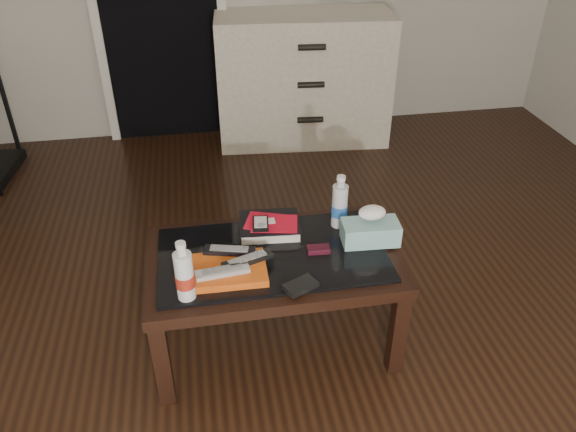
# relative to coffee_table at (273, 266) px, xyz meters

# --- Properties ---
(ground) EXTENTS (5.00, 5.00, 0.00)m
(ground) POSITION_rel_coffee_table_xyz_m (-0.03, -0.22, -0.40)
(ground) COLOR black
(ground) RESTS_ON ground
(coffee_table) EXTENTS (1.00, 0.60, 0.46)m
(coffee_table) POSITION_rel_coffee_table_xyz_m (0.00, 0.00, 0.00)
(coffee_table) COLOR black
(coffee_table) RESTS_ON ground
(dresser) EXTENTS (1.24, 0.60, 0.90)m
(dresser) POSITION_rel_coffee_table_xyz_m (0.53, 2.01, 0.05)
(dresser) COLOR silver
(dresser) RESTS_ON ground
(magazines) EXTENTS (0.28, 0.22, 0.03)m
(magazines) POSITION_rel_coffee_table_xyz_m (-0.18, -0.10, 0.08)
(magazines) COLOR #D45113
(magazines) RESTS_ON coffee_table
(remote_silver) EXTENTS (0.20, 0.07, 0.02)m
(remote_silver) POSITION_rel_coffee_table_xyz_m (-0.21, -0.13, 0.11)
(remote_silver) COLOR #A6A5AA
(remote_silver) RESTS_ON magazines
(remote_black_front) EXTENTS (0.21, 0.11, 0.02)m
(remote_black_front) POSITION_rel_coffee_table_xyz_m (-0.11, -0.08, 0.11)
(remote_black_front) COLOR black
(remote_black_front) RESTS_ON magazines
(remote_black_back) EXTENTS (0.21, 0.10, 0.02)m
(remote_black_back) POSITION_rel_coffee_table_xyz_m (-0.17, -0.01, 0.11)
(remote_black_back) COLOR black
(remote_black_back) RESTS_ON magazines
(textbook) EXTENTS (0.27, 0.22, 0.05)m
(textbook) POSITION_rel_coffee_table_xyz_m (0.01, 0.16, 0.09)
(textbook) COLOR black
(textbook) RESTS_ON coffee_table
(dvd_mailers) EXTENTS (0.22, 0.19, 0.01)m
(dvd_mailers) POSITION_rel_coffee_table_xyz_m (0.01, 0.15, 0.11)
(dvd_mailers) COLOR red
(dvd_mailers) RESTS_ON textbook
(ipod) EXTENTS (0.08, 0.11, 0.02)m
(ipod) POSITION_rel_coffee_table_xyz_m (-0.03, 0.13, 0.12)
(ipod) COLOR black
(ipod) RESTS_ON dvd_mailers
(flip_phone) EXTENTS (0.09, 0.05, 0.02)m
(flip_phone) POSITION_rel_coffee_table_xyz_m (0.18, -0.02, 0.08)
(flip_phone) COLOR black
(flip_phone) RESTS_ON coffee_table
(wallet) EXTENTS (0.14, 0.11, 0.02)m
(wallet) POSITION_rel_coffee_table_xyz_m (0.07, -0.23, 0.07)
(wallet) COLOR black
(wallet) RESTS_ON coffee_table
(water_bottle_left) EXTENTS (0.08, 0.08, 0.24)m
(water_bottle_left) POSITION_rel_coffee_table_xyz_m (-0.34, -0.20, 0.18)
(water_bottle_left) COLOR silver
(water_bottle_left) RESTS_ON coffee_table
(water_bottle_right) EXTENTS (0.07, 0.07, 0.24)m
(water_bottle_right) POSITION_rel_coffee_table_xyz_m (0.31, 0.15, 0.18)
(water_bottle_right) COLOR silver
(water_bottle_right) RESTS_ON coffee_table
(tissue_box) EXTENTS (0.24, 0.13, 0.09)m
(tissue_box) POSITION_rel_coffee_table_xyz_m (0.40, 0.01, 0.11)
(tissue_box) COLOR teal
(tissue_box) RESTS_ON coffee_table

